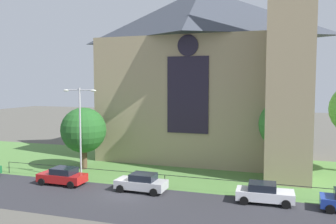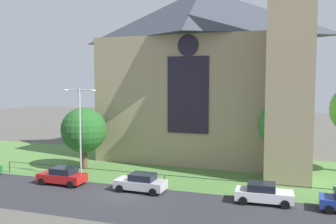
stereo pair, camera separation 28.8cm
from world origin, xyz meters
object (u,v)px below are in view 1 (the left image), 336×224
(church_building, at_px, (206,72))
(parked_car_white, at_px, (264,193))
(streetlamp_near, at_px, (80,122))
(parked_car_silver, at_px, (142,183))
(tree_left_near, at_px, (84,130))
(parked_car_red, at_px, (63,176))
(tree_right_near, at_px, (285,125))

(church_building, height_order, parked_car_white, church_building)
(streetlamp_near, height_order, parked_car_white, streetlamp_near)
(parked_car_silver, relative_size, parked_car_white, 0.99)
(tree_left_near, relative_size, parked_car_red, 1.52)
(parked_car_red, relative_size, parked_car_white, 0.99)
(streetlamp_near, height_order, parked_car_silver, streetlamp_near)
(parked_car_silver, xyz_separation_m, parked_car_white, (9.80, 0.20, 0.00))
(parked_car_red, bearing_deg, tree_right_near, -155.75)
(tree_right_near, xyz_separation_m, parked_car_silver, (-11.19, -7.91, -4.30))
(parked_car_silver, bearing_deg, church_building, -97.46)
(tree_right_near, height_order, streetlamp_near, streetlamp_near)
(church_building, relative_size, streetlamp_near, 3.05)
(parked_car_white, bearing_deg, tree_left_near, 161.92)
(streetlamp_near, bearing_deg, parked_car_red, -114.36)
(tree_left_near, xyz_separation_m, parked_car_silver, (8.67, -5.39, -3.32))
(church_building, xyz_separation_m, streetlamp_near, (-8.89, -13.06, -4.88))
(church_building, bearing_deg, parked_car_silver, -98.81)
(church_building, height_order, tree_left_near, church_building)
(streetlamp_near, xyz_separation_m, parked_car_silver, (6.64, -1.50, -4.65))
(tree_left_near, bearing_deg, church_building, 39.99)
(parked_car_silver, bearing_deg, streetlamp_near, -11.38)
(parked_car_red, bearing_deg, parked_car_white, -177.93)
(tree_left_near, height_order, parked_car_silver, tree_left_near)
(tree_right_near, relative_size, streetlamp_near, 0.88)
(tree_left_near, height_order, tree_right_near, tree_right_near)
(parked_car_red, bearing_deg, streetlamp_near, -113.77)
(church_building, xyz_separation_m, parked_car_silver, (-2.26, -14.56, -9.53))
(tree_left_near, xyz_separation_m, streetlamp_near, (2.03, -3.90, 1.33))
(church_building, bearing_deg, streetlamp_near, -124.25)
(streetlamp_near, relative_size, parked_car_silver, 2.01)
(streetlamp_near, distance_m, parked_car_silver, 8.24)
(tree_right_near, bearing_deg, parked_car_silver, -144.75)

